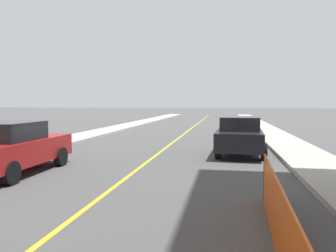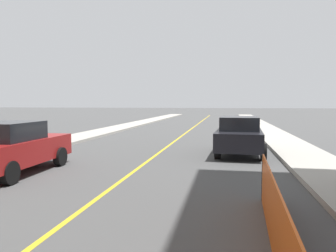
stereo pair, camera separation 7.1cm
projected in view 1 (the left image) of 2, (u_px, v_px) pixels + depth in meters
The scene contains 6 objects.
lane_stripe at pixel (181, 136), 21.35m from camera, with size 0.12×72.78×0.01m.
sidewalk_left at pixel (96, 133), 22.36m from camera, with size 2.09×72.78×0.15m.
sidewalk_right at pixel (276, 136), 20.33m from camera, with size 2.09×72.78×0.15m.
safety_mesh_fence at pixel (277, 216), 4.74m from camera, with size 0.27×5.10×1.05m.
parked_car_curb_near at pixel (12, 148), 9.98m from camera, with size 1.94×4.33×1.59m.
parked_car_curb_mid at pixel (239, 135), 13.71m from camera, with size 2.02×4.39×1.59m.
Camera 1 is at (2.79, 15.31, 2.17)m, focal length 35.00 mm.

